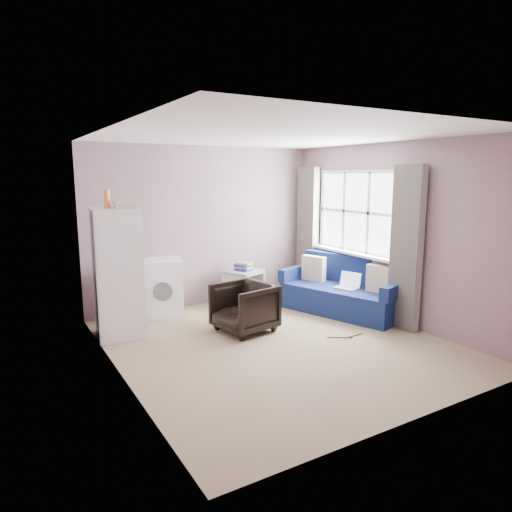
{
  "coord_description": "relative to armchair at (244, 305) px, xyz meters",
  "views": [
    {
      "loc": [
        -2.96,
        -4.49,
        2.04
      ],
      "look_at": [
        0.05,
        0.6,
        1.0
      ],
      "focal_mm": 32.0,
      "sensor_mm": 36.0,
      "label": 1
    }
  ],
  "objects": [
    {
      "name": "floor_cables",
      "position": [
        1.01,
        -0.88,
        -0.35
      ],
      "size": [
        0.49,
        0.19,
        0.01
      ],
      "rotation": [
        0.0,
        0.0,
        -0.22
      ],
      "color": "black",
      "rests_on": "ground"
    },
    {
      "name": "room",
      "position": [
        0.15,
        -0.59,
        0.9
      ],
      "size": [
        3.84,
        4.24,
        2.54
      ],
      "color": "#947E61",
      "rests_on": "ground"
    },
    {
      "name": "side_table",
      "position": [
        0.62,
        1.14,
        -0.03
      ],
      "size": [
        0.65,
        0.65,
        0.69
      ],
      "rotation": [
        0.0,
        0.0,
        0.38
      ],
      "color": "#989A96",
      "rests_on": "ground"
    },
    {
      "name": "fridge",
      "position": [
        -1.46,
        0.66,
        0.48
      ],
      "size": [
        0.64,
        0.63,
        1.87
      ],
      "rotation": [
        0.0,
        0.0,
        -0.12
      ],
      "color": "white",
      "rests_on": "ground"
    },
    {
      "name": "window_dressing",
      "position": [
        1.91,
        0.1,
        0.75
      ],
      "size": [
        0.17,
        2.62,
        2.18
      ],
      "color": "white",
      "rests_on": "ground"
    },
    {
      "name": "washing_machine",
      "position": [
        -0.7,
        1.27,
        0.08
      ],
      "size": [
        0.73,
        0.73,
        0.84
      ],
      "rotation": [
        0.0,
        0.0,
        -0.27
      ],
      "color": "white",
      "rests_on": "ground"
    },
    {
      "name": "sofa",
      "position": [
        1.75,
        0.01,
        -0.05
      ],
      "size": [
        1.36,
        2.02,
        0.83
      ],
      "rotation": [
        0.0,
        0.0,
        0.31
      ],
      "color": "navy",
      "rests_on": "ground"
    },
    {
      "name": "armchair",
      "position": [
        0.0,
        0.0,
        0.0
      ],
      "size": [
        0.76,
        0.79,
        0.71
      ],
      "primitive_type": "imported",
      "rotation": [
        0.0,
        0.0,
        -1.4
      ],
      "color": "black",
      "rests_on": "ground"
    }
  ]
}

